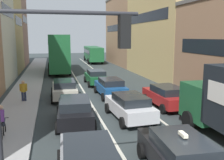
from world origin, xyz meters
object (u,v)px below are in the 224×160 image
(wagon_left_lane_second, at_px, (75,110))
(sedan_right_lane_behind_truck, at_px, (166,96))
(bus_far_queue_secondary, at_px, (93,53))
(cyclist_on_sidewalk, at_px, (2,124))
(traffic_light_pole, at_px, (49,79))
(coupe_centre_lane_fourth, at_px, (96,77))
(taxi_centre_lane_front, at_px, (180,155))
(hatchback_centre_lane_third, at_px, (110,87))
(bus_mid_queue_primary, at_px, (58,52))
(sedan_left_lane_third, at_px, (64,89))
(sedan_centre_lane_second, at_px, (130,106))
(pedestrian_near_kerb, at_px, (24,90))

(wagon_left_lane_second, xyz_separation_m, sedan_right_lane_behind_truck, (6.48, 1.98, 0.00))
(bus_far_queue_secondary, height_order, cyclist_on_sidewalk, bus_far_queue_secondary)
(sedan_right_lane_behind_truck, bearing_deg, cyclist_on_sidewalk, 108.36)
(traffic_light_pole, relative_size, cyclist_on_sidewalk, 3.18)
(traffic_light_pole, xyz_separation_m, coupe_centre_lane_fourth, (4.40, 18.80, -3.02))
(taxi_centre_lane_front, bearing_deg, cyclist_on_sidewalk, 57.68)
(hatchback_centre_lane_third, bearing_deg, traffic_light_pole, 159.41)
(sedan_right_lane_behind_truck, bearing_deg, bus_mid_queue_primary, 17.96)
(sedan_left_lane_third, distance_m, bus_mid_queue_primary, 15.28)
(taxi_centre_lane_front, distance_m, sedan_centre_lane_second, 6.38)
(wagon_left_lane_second, relative_size, bus_far_queue_secondary, 0.42)
(traffic_light_pole, xyz_separation_m, sedan_left_lane_third, (0.96, 13.47, -3.02))
(taxi_centre_lane_front, xyz_separation_m, sedan_right_lane_behind_truck, (3.42, 8.28, -0.00))
(coupe_centre_lane_fourth, height_order, pedestrian_near_kerb, pedestrian_near_kerb)
(wagon_left_lane_second, relative_size, sedan_left_lane_third, 1.02)
(traffic_light_pole, relative_size, wagon_left_lane_second, 1.25)
(bus_mid_queue_primary, bearing_deg, coupe_centre_lane_fourth, -161.20)
(coupe_centre_lane_fourth, xyz_separation_m, sedan_right_lane_behind_truck, (3.29, -9.41, 0.00))
(traffic_light_pole, bearing_deg, hatchback_centre_lane_third, 70.86)
(traffic_light_pole, xyz_separation_m, sedan_centre_lane_second, (4.44, 7.50, -3.02))
(sedan_left_lane_third, xyz_separation_m, pedestrian_near_kerb, (-2.99, -0.55, 0.15))
(sedan_centre_lane_second, xyz_separation_m, hatchback_centre_lane_third, (0.20, 5.88, 0.00))
(pedestrian_near_kerb, bearing_deg, bus_mid_queue_primary, 163.33)
(traffic_light_pole, distance_m, sedan_centre_lane_second, 9.23)
(traffic_light_pole, bearing_deg, sedan_centre_lane_second, 59.38)
(pedestrian_near_kerb, bearing_deg, cyclist_on_sidewalk, -8.10)
(taxi_centre_lane_front, height_order, bus_mid_queue_primary, bus_mid_queue_primary)
(taxi_centre_lane_front, relative_size, bus_far_queue_secondary, 0.42)
(hatchback_centre_lane_third, distance_m, coupe_centre_lane_fourth, 5.43)
(wagon_left_lane_second, bearing_deg, cyclist_on_sidewalk, 117.69)
(sedan_centre_lane_second, height_order, cyclist_on_sidewalk, cyclist_on_sidewalk)
(sedan_right_lane_behind_truck, distance_m, bus_mid_queue_primary, 20.47)
(wagon_left_lane_second, distance_m, cyclist_on_sidewalk, 3.86)
(traffic_light_pole, relative_size, taxi_centre_lane_front, 1.25)
(wagon_left_lane_second, relative_size, cyclist_on_sidewalk, 2.54)
(taxi_centre_lane_front, distance_m, sedan_left_lane_third, 12.79)
(hatchback_centre_lane_third, height_order, coupe_centre_lane_fourth, same)
(sedan_left_lane_third, height_order, bus_mid_queue_primary, bus_mid_queue_primary)
(sedan_left_lane_third, relative_size, bus_far_queue_secondary, 0.41)
(wagon_left_lane_second, bearing_deg, sedan_left_lane_third, 5.59)
(coupe_centre_lane_fourth, relative_size, pedestrian_near_kerb, 2.59)
(sedan_left_lane_third, bearing_deg, pedestrian_near_kerb, 100.95)
(taxi_centre_lane_front, bearing_deg, bus_far_queue_secondary, -1.80)
(sedan_centre_lane_second, bearing_deg, sedan_left_lane_third, 26.77)
(hatchback_centre_lane_third, height_order, cyclist_on_sidewalk, cyclist_on_sidewalk)
(hatchback_centre_lane_third, xyz_separation_m, pedestrian_near_kerb, (-6.67, -0.45, 0.15))
(taxi_centre_lane_front, height_order, wagon_left_lane_second, taxi_centre_lane_front)
(wagon_left_lane_second, relative_size, sedan_right_lane_behind_truck, 1.01)
(traffic_light_pole, distance_m, pedestrian_near_kerb, 13.40)
(cyclist_on_sidewalk, distance_m, pedestrian_near_kerb, 7.12)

